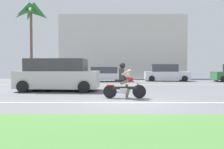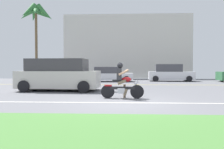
# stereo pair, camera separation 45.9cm
# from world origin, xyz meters

# --- Properties ---
(ground) EXTENTS (56.00, 30.00, 0.04)m
(ground) POSITION_xyz_m (0.00, 3.00, -0.02)
(ground) COLOR slate
(grass_median) EXTENTS (56.00, 3.80, 0.06)m
(grass_median) POSITION_xyz_m (0.00, -4.10, 0.03)
(grass_median) COLOR #477A38
(grass_median) RESTS_ON ground
(lane_line_near) EXTENTS (50.40, 0.12, 0.01)m
(lane_line_near) POSITION_xyz_m (0.00, 0.08, 0.00)
(lane_line_near) COLOR silver
(lane_line_near) RESTS_ON ground
(lane_line_far) EXTENTS (50.40, 0.12, 0.01)m
(lane_line_far) POSITION_xyz_m (0.00, 8.83, 0.00)
(lane_line_far) COLOR yellow
(lane_line_far) RESTS_ON ground
(motorcyclist) EXTENTS (1.86, 0.61, 1.56)m
(motorcyclist) POSITION_xyz_m (-0.03, 1.28, 0.66)
(motorcyclist) COLOR black
(motorcyclist) RESTS_ON ground
(suv_nearby) EXTENTS (4.83, 2.36, 1.84)m
(suv_nearby) POSITION_xyz_m (-3.71, 4.33, 0.90)
(suv_nearby) COLOR beige
(suv_nearby) RESTS_ON ground
(parked_car_0) EXTENTS (4.57, 2.11, 1.64)m
(parked_car_0) POSITION_xyz_m (-6.42, 11.52, 0.76)
(parked_car_0) COLOR navy
(parked_car_0) RESTS_ON ground
(parked_car_1) EXTENTS (4.28, 1.92, 1.41)m
(parked_car_1) POSITION_xyz_m (-1.23, 12.74, 0.66)
(parked_car_1) COLOR silver
(parked_car_1) RESTS_ON ground
(parked_car_2) EXTENTS (4.46, 2.02, 1.68)m
(parked_car_2) POSITION_xyz_m (4.74, 13.66, 0.78)
(parked_car_2) COLOR silver
(parked_car_2) RESTS_ON ground
(palm_tree_0) EXTENTS (3.99, 3.90, 8.08)m
(palm_tree_0) POSITION_xyz_m (-9.13, 14.53, 6.89)
(palm_tree_0) COLOR brown
(palm_tree_0) RESTS_ON ground
(building_far) EXTENTS (16.08, 4.00, 8.02)m
(building_far) POSITION_xyz_m (0.63, 21.00, 4.01)
(building_far) COLOR beige
(building_far) RESTS_ON ground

